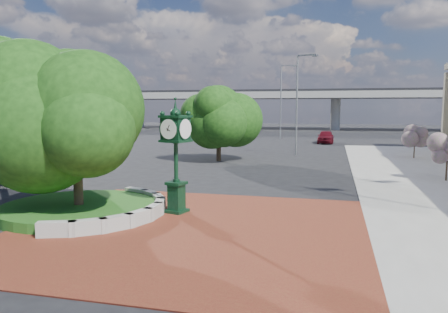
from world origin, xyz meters
TOP-DOWN VIEW (x-y plane):
  - ground at (0.00, 0.00)m, footprint 200.00×200.00m
  - plaza at (0.00, -1.00)m, footprint 12.00×12.00m
  - planter_wall at (-2.71, -0.00)m, footprint 2.96×6.77m
  - grass_bed at (-5.00, 0.00)m, footprint 6.10×6.10m
  - overpass at (-0.22, 70.00)m, footprint 90.00×12.00m
  - tree_planter at (-5.00, 0.00)m, footprint 5.20×5.20m
  - tree_street at (-4.00, 18.00)m, footprint 4.40×4.40m
  - post_clock at (-1.28, 1.09)m, footprint 1.13×1.13m
  - parked_car at (3.86, 37.80)m, footprint 1.94×4.55m
  - street_lamp_near at (1.76, 23.68)m, footprint 1.87×0.87m
  - street_lamp_far at (-1.96, 43.68)m, footprint 2.20×0.34m
  - shrub_near at (11.12, 12.06)m, footprint 1.20×1.20m
  - shrub_far at (11.32, 23.76)m, footprint 1.20×1.20m

SIDE VIEW (x-z plane):
  - ground at x=0.00m, z-range 0.00..0.00m
  - plaza at x=0.00m, z-range 0.00..0.04m
  - grass_bed at x=-5.00m, z-range 0.00..0.40m
  - planter_wall at x=-2.71m, z-range 0.00..0.54m
  - parked_car at x=3.86m, z-range 0.00..1.53m
  - shrub_near at x=11.12m, z-range 0.49..2.69m
  - shrub_far at x=11.32m, z-range 0.49..2.69m
  - post_clock at x=-1.28m, z-range 0.22..4.78m
  - tree_street at x=-4.00m, z-range 0.52..5.96m
  - tree_planter at x=-5.00m, z-range 0.56..6.89m
  - street_lamp_near at x=1.76m, z-range 0.75..9.49m
  - street_lamp_far at x=-1.96m, z-range 0.84..10.65m
  - overpass at x=-0.22m, z-range 2.79..10.29m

